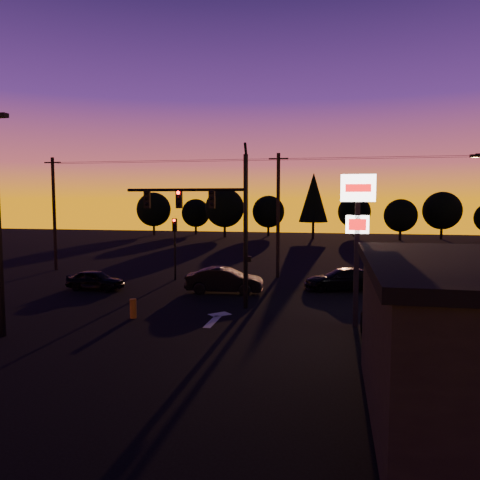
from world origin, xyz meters
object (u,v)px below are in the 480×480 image
(bollard, at_px, (133,308))
(traffic_signal_mast, at_px, (216,214))
(suv_parked, at_px, (392,330))
(pylon_sign, at_px, (357,217))
(car_mid, at_px, (225,280))
(secondary_signal, at_px, (175,240))
(car_right, at_px, (342,279))
(car_left, at_px, (95,280))

(bollard, bearing_deg, traffic_signal_mast, 42.90)
(bollard, height_order, suv_parked, suv_parked)
(pylon_sign, distance_m, car_mid, 10.58)
(pylon_sign, bearing_deg, secondary_signal, 140.23)
(pylon_sign, distance_m, suv_parked, 5.21)
(car_right, distance_m, suv_parked, 11.32)
(secondary_signal, bearing_deg, car_mid, -40.09)
(traffic_signal_mast, distance_m, pylon_sign, 7.52)
(traffic_signal_mast, bearing_deg, car_left, 160.76)
(traffic_signal_mast, relative_size, car_left, 2.35)
(car_left, bearing_deg, traffic_signal_mast, -105.20)
(traffic_signal_mast, bearing_deg, bollard, -137.10)
(pylon_sign, height_order, bollard, pylon_sign)
(secondary_signal, relative_size, car_left, 1.19)
(car_right, height_order, suv_parked, car_right)
(car_left, bearing_deg, pylon_sign, -105.25)
(secondary_signal, height_order, car_left, secondary_signal)
(car_right, bearing_deg, suv_parked, -2.71)
(pylon_sign, bearing_deg, suv_parked, -65.31)
(traffic_signal_mast, distance_m, suv_parked, 10.75)
(car_mid, distance_m, suv_parked, 12.53)
(traffic_signal_mast, height_order, bollard, traffic_signal_mast)
(traffic_signal_mast, xyz_separation_m, bollard, (-3.33, -3.09, -4.47))
(car_left, distance_m, car_mid, 8.25)
(car_right, xyz_separation_m, suv_parked, (1.73, -11.19, -0.02))
(traffic_signal_mast, bearing_deg, secondary_signal, 123.19)
(car_left, height_order, suv_parked, suv_parked)
(car_right, bearing_deg, pylon_sign, -8.34)
(secondary_signal, xyz_separation_m, suv_parked, (13.26, -12.73, -2.19))
(pylon_sign, bearing_deg, car_left, 160.70)
(bollard, relative_size, car_mid, 0.20)
(car_left, distance_m, suv_parked, 18.89)
(traffic_signal_mast, height_order, car_mid, traffic_signal_mast)
(traffic_signal_mast, distance_m, car_left, 10.10)
(bollard, distance_m, car_left, 8.09)
(car_left, distance_m, car_right, 15.54)
(traffic_signal_mast, height_order, suv_parked, traffic_signal_mast)
(bollard, bearing_deg, car_mid, 66.78)
(car_mid, bearing_deg, pylon_sign, -133.47)
(secondary_signal, distance_m, bollard, 10.97)
(bollard, relative_size, car_left, 0.25)
(bollard, distance_m, car_right, 13.45)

